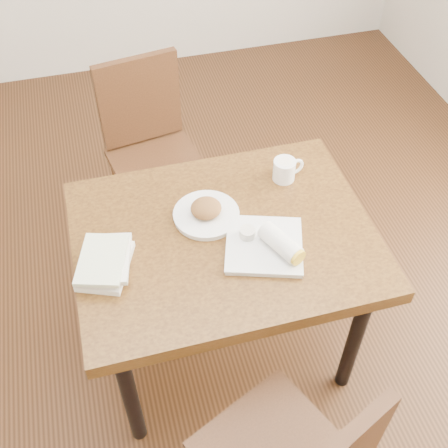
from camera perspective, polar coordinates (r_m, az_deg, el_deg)
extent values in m
cube|color=#472814|center=(2.68, 0.00, -11.83)|extent=(4.00, 5.00, 0.01)
cube|color=brown|center=(2.09, 0.00, -1.50)|extent=(1.10, 0.85, 0.06)
cylinder|color=black|center=(2.19, -9.59, -16.67)|extent=(0.06, 0.06, 0.69)
cylinder|color=black|center=(2.33, 13.16, -11.25)|extent=(0.06, 0.06, 0.69)
cylinder|color=black|center=(2.56, -11.78, -3.71)|extent=(0.06, 0.06, 0.69)
cylinder|color=black|center=(2.68, 7.48, 0.16)|extent=(0.06, 0.06, 0.69)
cylinder|color=#422512|center=(2.27, 5.04, -18.54)|extent=(0.04, 0.04, 0.45)
cylinder|color=#4A2915|center=(3.11, -4.39, 5.45)|extent=(0.04, 0.04, 0.45)
cylinder|color=#4A2915|center=(3.04, -10.69, 3.48)|extent=(0.04, 0.04, 0.45)
cylinder|color=#4A2915|center=(2.87, -1.71, 1.13)|extent=(0.04, 0.04, 0.45)
cylinder|color=#4A2915|center=(2.80, -8.48, -1.11)|extent=(0.04, 0.04, 0.45)
cube|color=#4A2915|center=(2.78, -6.74, 5.94)|extent=(0.48, 0.48, 0.04)
cube|color=#4A2915|center=(2.77, -8.60, 12.33)|extent=(0.40, 0.11, 0.45)
cylinder|color=white|center=(2.12, -1.81, 0.86)|extent=(0.25, 0.25, 0.02)
cylinder|color=white|center=(2.11, -1.81, 1.07)|extent=(0.25, 0.25, 0.01)
ellipsoid|color=#B27538|center=(2.09, -1.83, 1.62)|extent=(0.14, 0.13, 0.06)
cylinder|color=white|center=(2.26, 6.13, 5.48)|extent=(0.09, 0.09, 0.09)
torus|color=white|center=(2.28, 7.28, 5.81)|extent=(0.07, 0.02, 0.07)
cylinder|color=tan|center=(2.23, 6.21, 6.26)|extent=(0.08, 0.08, 0.01)
cylinder|color=#F2E5CC|center=(2.23, 6.22, 6.32)|extent=(0.05, 0.05, 0.00)
cube|color=white|center=(2.02, 4.08, -2.26)|extent=(0.34, 0.34, 0.02)
cube|color=white|center=(2.01, 4.09, -2.06)|extent=(0.34, 0.34, 0.01)
cylinder|color=white|center=(1.97, 5.76, -1.89)|extent=(0.13, 0.18, 0.07)
cylinder|color=yellow|center=(1.94, 7.45, -3.32)|extent=(0.06, 0.05, 0.06)
cylinder|color=silver|center=(2.02, 2.40, -0.90)|extent=(0.06, 0.06, 0.03)
cylinder|color=red|center=(2.01, 2.41, -0.67)|extent=(0.05, 0.05, 0.01)
cube|color=white|center=(1.99, -11.95, -4.17)|extent=(0.23, 0.27, 0.02)
cube|color=silver|center=(1.98, -11.74, -3.49)|extent=(0.20, 0.25, 0.02)
cube|color=#C2D68F|center=(1.96, -12.29, -3.56)|extent=(0.21, 0.26, 0.02)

